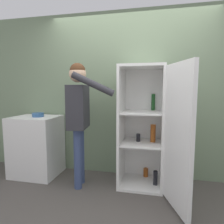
{
  "coord_description": "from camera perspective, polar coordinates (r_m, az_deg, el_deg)",
  "views": [
    {
      "loc": [
        0.4,
        -2.13,
        1.37
      ],
      "look_at": [
        -0.22,
        0.65,
        1.04
      ],
      "focal_mm": 32.0,
      "sensor_mm": 36.0,
      "label": 1
    }
  ],
  "objects": [
    {
      "name": "ground_plane",
      "position": [
        2.56,
        1.84,
        -25.67
      ],
      "size": [
        12.0,
        12.0,
        0.0
      ],
      "primitive_type": "plane",
      "color": "#4C4742"
    },
    {
      "name": "wall_back",
      "position": [
        3.14,
        5.24,
        4.86
      ],
      "size": [
        7.0,
        0.06,
        2.55
      ],
      "color": "gray",
      "rests_on": "ground_plane"
    },
    {
      "name": "refrigerator",
      "position": [
        2.75,
        10.51,
        -4.7
      ],
      "size": [
        0.86,
        1.14,
        1.68
      ],
      "color": "white",
      "rests_on": "ground_plane"
    },
    {
      "name": "person",
      "position": [
        2.77,
        -9.43,
        1.02
      ],
      "size": [
        0.69,
        0.55,
        1.71
      ],
      "color": "#384770",
      "rests_on": "ground_plane"
    },
    {
      "name": "counter",
      "position": [
        3.44,
        -20.75,
        -9.0
      ],
      "size": [
        0.7,
        0.59,
        0.94
      ],
      "color": "white",
      "rests_on": "ground_plane"
    },
    {
      "name": "bowl",
      "position": [
        3.31,
        -20.37,
        -0.76
      ],
      "size": [
        0.18,
        0.18,
        0.06
      ],
      "color": "#335B8E",
      "rests_on": "counter"
    }
  ]
}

